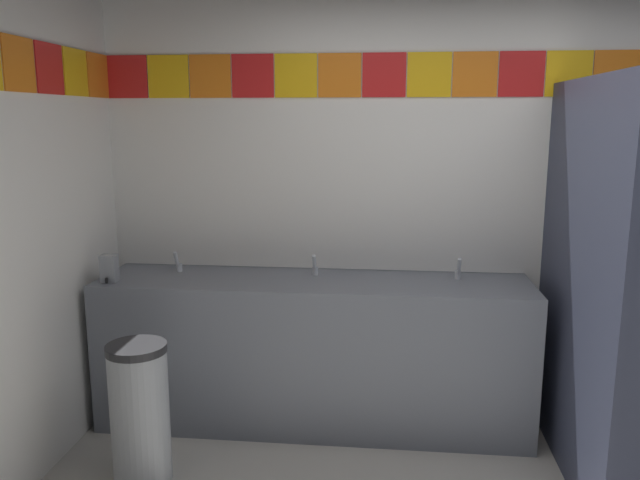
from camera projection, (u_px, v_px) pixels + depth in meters
The scene contains 8 objects.
wall_back at pixel (468, 205), 3.83m from camera, with size 4.46×0.09×2.59m.
vanity_counter at pixel (313, 350), 3.76m from camera, with size 2.53×0.59×0.89m.
faucet_left at pixel (178, 264), 3.85m from camera, with size 0.04×0.10×0.14m.
faucet_center at pixel (315, 267), 3.76m from camera, with size 0.04×0.10×0.14m.
faucet_right at pixel (458, 271), 3.67m from camera, with size 0.04×0.10×0.14m.
soap_dispenser at pixel (109, 268), 3.62m from camera, with size 0.09×0.09×0.16m.
stall_divider at pixel (631, 298), 2.89m from camera, with size 0.92×1.33×2.02m.
trash_bin at pixel (140, 413), 3.16m from camera, with size 0.30×0.30×0.73m.
Camera 1 is at (-0.49, -2.20, 1.83)m, focal length 35.25 mm.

